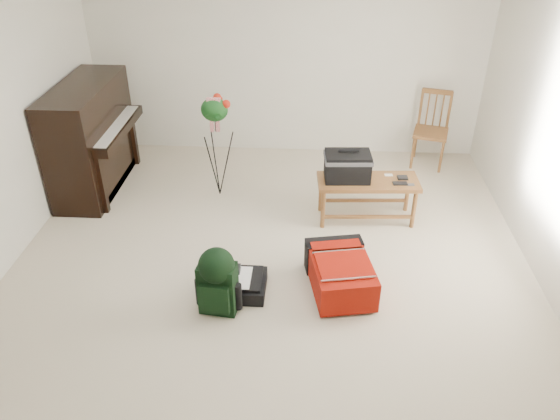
# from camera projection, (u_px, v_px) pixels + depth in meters

# --- Properties ---
(floor) EXTENTS (5.00, 5.50, 0.01)m
(floor) POSITION_uv_depth(u_px,v_px,m) (270.00, 274.00, 5.17)
(floor) COLOR #C0B29B
(floor) RESTS_ON ground
(wall_back) EXTENTS (5.00, 0.04, 2.50)m
(wall_back) POSITION_uv_depth(u_px,v_px,m) (286.00, 58.00, 6.84)
(wall_back) COLOR silver
(wall_back) RESTS_ON floor
(piano) EXTENTS (0.71, 1.50, 1.25)m
(piano) POSITION_uv_depth(u_px,v_px,m) (92.00, 139.00, 6.33)
(piano) COLOR black
(piano) RESTS_ON floor
(bench) EXTENTS (1.09, 0.49, 0.82)m
(bench) POSITION_uv_depth(u_px,v_px,m) (354.00, 170.00, 5.71)
(bench) COLOR brown
(bench) RESTS_ON floor
(dining_chair) EXTENTS (0.50, 0.50, 0.95)m
(dining_chair) POSITION_uv_depth(u_px,v_px,m) (431.00, 130.00, 6.89)
(dining_chair) COLOR brown
(dining_chair) RESTS_ON floor
(red_suitcase) EXTENTS (0.65, 0.85, 0.33)m
(red_suitcase) POSITION_uv_depth(u_px,v_px,m) (340.00, 270.00, 4.94)
(red_suitcase) COLOR #9D1206
(red_suitcase) RESTS_ON floor
(black_duffel) EXTENTS (0.53, 0.42, 0.22)m
(black_duffel) POSITION_uv_depth(u_px,v_px,m) (236.00, 283.00, 4.92)
(black_duffel) COLOR black
(black_duffel) RESTS_ON floor
(green_backpack) EXTENTS (0.34, 0.31, 0.63)m
(green_backpack) POSITION_uv_depth(u_px,v_px,m) (217.00, 278.00, 4.56)
(green_backpack) COLOR black
(green_backpack) RESTS_ON floor
(flower_stand) EXTENTS (0.39, 0.39, 1.22)m
(flower_stand) POSITION_uv_depth(u_px,v_px,m) (217.00, 148.00, 6.14)
(flower_stand) COLOR black
(flower_stand) RESTS_ON floor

